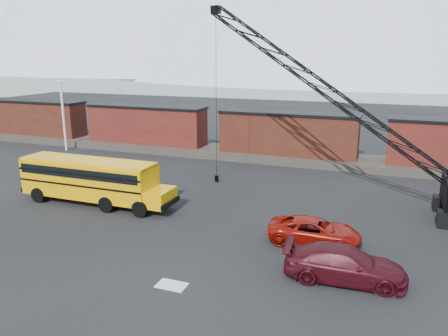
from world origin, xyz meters
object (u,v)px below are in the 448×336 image
Objects in this scene: school_bus at (93,179)px; maroon_suv at (345,264)px; crawler_crane at (333,94)px; red_pickup at (314,231)px.

maroon_suv is (17.82, -4.90, -0.97)m from school_bus.
maroon_suv is at bearing -78.19° from crawler_crane.
crawler_crane reaches higher than red_pickup.
red_pickup is at bearing 24.22° from maroon_suv.
maroon_suv is at bearing -156.24° from red_pickup.
school_bus is 2.27× the size of red_pickup.
school_bus is at bearing 81.05° from red_pickup.
crawler_crane reaches higher than maroon_suv.
crawler_crane is (-2.47, 11.82, 6.83)m from maroon_suv.
crawler_crane is at bearing 7.55° from maroon_suv.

